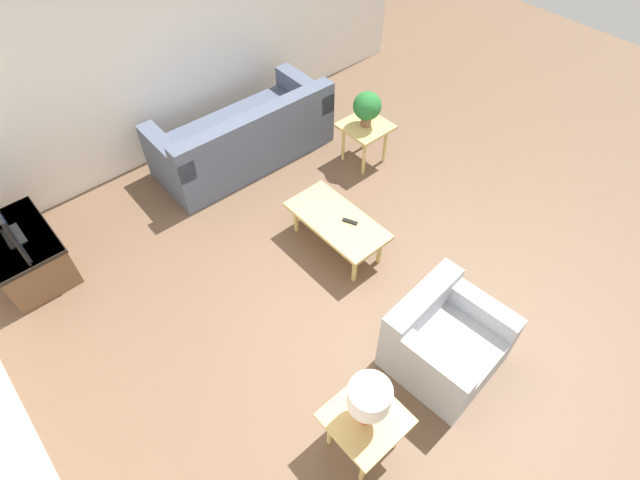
{
  "coord_description": "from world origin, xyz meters",
  "views": [
    {
      "loc": [
        -2.15,
        2.26,
        4.09
      ],
      "look_at": [
        0.19,
        0.2,
        0.55
      ],
      "focal_mm": 28.0,
      "sensor_mm": 36.0,
      "label": 1
    }
  ],
  "objects_px": {
    "side_table_plant": "(365,131)",
    "potted_plant": "(367,107)",
    "sofa": "(245,138)",
    "coffee_table": "(337,222)",
    "table_lamp": "(369,399)",
    "tv_stand_chest": "(25,252)",
    "television": "(0,217)",
    "armchair": "(443,341)",
    "side_table_lamp": "(365,422)"
  },
  "relations": [
    {
      "from": "side_table_plant",
      "to": "tv_stand_chest",
      "type": "relative_size",
      "value": 0.55
    },
    {
      "from": "sofa",
      "to": "potted_plant",
      "type": "distance_m",
      "value": 1.55
    },
    {
      "from": "sofa",
      "to": "table_lamp",
      "type": "height_order",
      "value": "table_lamp"
    },
    {
      "from": "coffee_table",
      "to": "potted_plant",
      "type": "distance_m",
      "value": 1.54
    },
    {
      "from": "side_table_plant",
      "to": "table_lamp",
      "type": "bearing_deg",
      "value": 135.18
    },
    {
      "from": "side_table_plant",
      "to": "potted_plant",
      "type": "height_order",
      "value": "potted_plant"
    },
    {
      "from": "side_table_lamp",
      "to": "television",
      "type": "distance_m",
      "value": 3.75
    },
    {
      "from": "side_table_plant",
      "to": "table_lamp",
      "type": "distance_m",
      "value": 3.58
    },
    {
      "from": "tv_stand_chest",
      "to": "television",
      "type": "bearing_deg",
      "value": 90.0
    },
    {
      "from": "table_lamp",
      "to": "coffee_table",
      "type": "bearing_deg",
      "value": -37.12
    },
    {
      "from": "side_table_lamp",
      "to": "table_lamp",
      "type": "relative_size",
      "value": 1.18
    },
    {
      "from": "coffee_table",
      "to": "side_table_plant",
      "type": "height_order",
      "value": "side_table_plant"
    },
    {
      "from": "coffee_table",
      "to": "television",
      "type": "xyz_separation_m",
      "value": [
        1.82,
        2.57,
        0.42
      ]
    },
    {
      "from": "sofa",
      "to": "potted_plant",
      "type": "height_order",
      "value": "potted_plant"
    },
    {
      "from": "side_table_plant",
      "to": "side_table_lamp",
      "type": "relative_size",
      "value": 1.0
    },
    {
      "from": "sofa",
      "to": "table_lamp",
      "type": "xyz_separation_m",
      "value": [
        -3.53,
        1.43,
        0.55
      ]
    },
    {
      "from": "armchair",
      "to": "table_lamp",
      "type": "relative_size",
      "value": 2.04
    },
    {
      "from": "armchair",
      "to": "side_table_lamp",
      "type": "bearing_deg",
      "value": -179.48
    },
    {
      "from": "side_table_plant",
      "to": "television",
      "type": "xyz_separation_m",
      "value": [
        0.99,
        3.8,
        0.32
      ]
    },
    {
      "from": "television",
      "to": "potted_plant",
      "type": "height_order",
      "value": "television"
    },
    {
      "from": "sofa",
      "to": "table_lamp",
      "type": "distance_m",
      "value": 3.84
    },
    {
      "from": "armchair",
      "to": "tv_stand_chest",
      "type": "relative_size",
      "value": 0.94
    },
    {
      "from": "armchair",
      "to": "side_table_plant",
      "type": "bearing_deg",
      "value": 54.64
    },
    {
      "from": "side_table_plant",
      "to": "side_table_lamp",
      "type": "height_order",
      "value": "same"
    },
    {
      "from": "sofa",
      "to": "television",
      "type": "distance_m",
      "value": 2.76
    },
    {
      "from": "television",
      "to": "potted_plant",
      "type": "bearing_deg",
      "value": -104.57
    },
    {
      "from": "coffee_table",
      "to": "tv_stand_chest",
      "type": "bearing_deg",
      "value": 54.67
    },
    {
      "from": "tv_stand_chest",
      "to": "sofa",
      "type": "bearing_deg",
      "value": -89.64
    },
    {
      "from": "side_table_plant",
      "to": "potted_plant",
      "type": "xyz_separation_m",
      "value": [
        -0.0,
        -0.0,
        0.33
      ]
    },
    {
      "from": "armchair",
      "to": "table_lamp",
      "type": "xyz_separation_m",
      "value": [
        -0.09,
        1.05,
        0.56
      ]
    },
    {
      "from": "armchair",
      "to": "coffee_table",
      "type": "bearing_deg",
      "value": 77.41
    },
    {
      "from": "sofa",
      "to": "coffee_table",
      "type": "height_order",
      "value": "sofa"
    },
    {
      "from": "coffee_table",
      "to": "potted_plant",
      "type": "relative_size",
      "value": 2.57
    },
    {
      "from": "armchair",
      "to": "coffee_table",
      "type": "xyz_separation_m",
      "value": [
        1.6,
        -0.23,
        0.06
      ]
    },
    {
      "from": "television",
      "to": "armchair",
      "type": "bearing_deg",
      "value": -145.58
    },
    {
      "from": "table_lamp",
      "to": "armchair",
      "type": "bearing_deg",
      "value": -85.03
    },
    {
      "from": "tv_stand_chest",
      "to": "table_lamp",
      "type": "height_order",
      "value": "table_lamp"
    },
    {
      "from": "sofa",
      "to": "television",
      "type": "bearing_deg",
      "value": 1.6
    },
    {
      "from": "table_lamp",
      "to": "tv_stand_chest",
      "type": "bearing_deg",
      "value": 20.14
    },
    {
      "from": "armchair",
      "to": "side_table_lamp",
      "type": "xyz_separation_m",
      "value": [
        -0.09,
        1.05,
        0.15
      ]
    },
    {
      "from": "side_table_plant",
      "to": "sofa",
      "type": "bearing_deg",
      "value": 47.11
    },
    {
      "from": "tv_stand_chest",
      "to": "potted_plant",
      "type": "bearing_deg",
      "value": -104.59
    },
    {
      "from": "sofa",
      "to": "side_table_lamp",
      "type": "bearing_deg",
      "value": 69.23
    },
    {
      "from": "side_table_lamp",
      "to": "table_lamp",
      "type": "xyz_separation_m",
      "value": [
        0.0,
        -0.0,
        0.41
      ]
    },
    {
      "from": "tv_stand_chest",
      "to": "television",
      "type": "xyz_separation_m",
      "value": [
        0.0,
        0.0,
        0.51
      ]
    },
    {
      "from": "television",
      "to": "table_lamp",
      "type": "xyz_separation_m",
      "value": [
        -3.51,
        -1.29,
        0.08
      ]
    },
    {
      "from": "side_table_lamp",
      "to": "tv_stand_chest",
      "type": "distance_m",
      "value": 3.74
    },
    {
      "from": "sofa",
      "to": "potted_plant",
      "type": "xyz_separation_m",
      "value": [
        -1.0,
        -1.08,
        0.47
      ]
    },
    {
      "from": "armchair",
      "to": "tv_stand_chest",
      "type": "bearing_deg",
      "value": 119.92
    },
    {
      "from": "sofa",
      "to": "potted_plant",
      "type": "bearing_deg",
      "value": 138.35
    }
  ]
}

